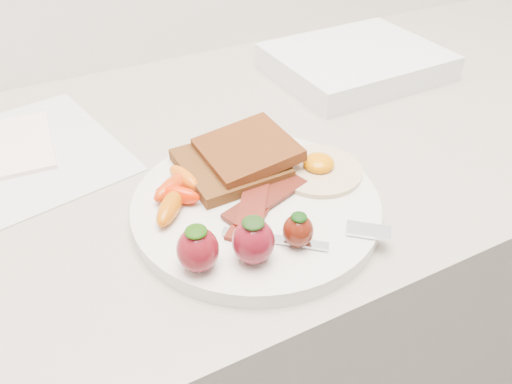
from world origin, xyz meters
name	(u,v)px	position (x,y,z in m)	size (l,w,h in m)	color
counter	(227,350)	(0.00, 1.70, 0.45)	(2.00, 0.60, 0.90)	gray
plate	(256,206)	(-0.01, 1.56, 0.91)	(0.27, 0.27, 0.02)	silver
toast_lower	(230,165)	(-0.01, 1.62, 0.93)	(0.11, 0.11, 0.01)	#4C2F11
toast_upper	(247,149)	(0.01, 1.62, 0.94)	(0.10, 0.10, 0.01)	#341905
fried_egg	(318,168)	(0.08, 1.57, 0.92)	(0.13, 0.13, 0.02)	white
bacon_strips	(259,200)	(-0.01, 1.55, 0.92)	(0.12, 0.12, 0.01)	#430807
baby_carrots	(175,192)	(-0.09, 1.60, 0.93)	(0.07, 0.10, 0.02)	red
strawberries	(240,242)	(-0.06, 1.49, 0.94)	(0.13, 0.05, 0.05)	maroon
fork	(318,235)	(0.02, 1.48, 0.92)	(0.16, 0.09, 0.00)	silver
paper_sheet	(33,152)	(-0.21, 1.80, 0.90)	(0.19, 0.26, 0.00)	silver
notepad	(11,146)	(-0.24, 1.82, 0.91)	(0.10, 0.15, 0.01)	white
appliance	(356,62)	(0.30, 1.80, 0.92)	(0.26, 0.21, 0.04)	white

